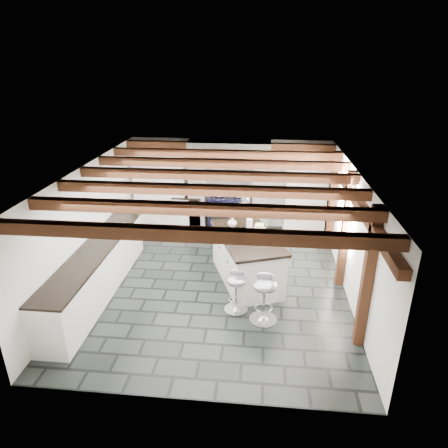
# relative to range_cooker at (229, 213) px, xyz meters

# --- Properties ---
(ground) EXTENTS (6.00, 6.00, 0.00)m
(ground) POSITION_rel_range_cooker_xyz_m (0.00, -2.68, -0.47)
(ground) COLOR black
(ground) RESTS_ON ground
(room_shell) EXTENTS (6.00, 6.03, 6.00)m
(room_shell) POSITION_rel_range_cooker_xyz_m (-0.61, -1.26, 0.60)
(room_shell) COLOR white
(room_shell) RESTS_ON ground
(range_cooker) EXTENTS (1.00, 0.63, 0.99)m
(range_cooker) POSITION_rel_range_cooker_xyz_m (0.00, 0.00, 0.00)
(range_cooker) COLOR black
(range_cooker) RESTS_ON ground
(kitchen_island) EXTENTS (1.64, 2.19, 1.29)m
(kitchen_island) POSITION_rel_range_cooker_xyz_m (0.57, -2.51, 0.03)
(kitchen_island) COLOR white
(kitchen_island) RESTS_ON ground
(bar_stool_near) EXTENTS (0.49, 0.49, 0.88)m
(bar_stool_near) POSITION_rel_range_cooker_xyz_m (0.93, -3.84, 0.08)
(bar_stool_near) COLOR silver
(bar_stool_near) RESTS_ON ground
(bar_stool_far) EXTENTS (0.44, 0.44, 0.78)m
(bar_stool_far) POSITION_rel_range_cooker_xyz_m (0.45, -3.59, 0.02)
(bar_stool_far) COLOR silver
(bar_stool_far) RESTS_ON ground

